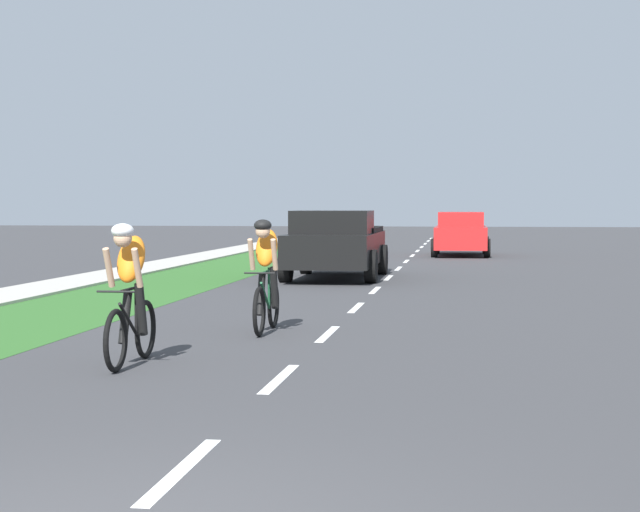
# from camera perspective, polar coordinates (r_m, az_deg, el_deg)

# --- Properties ---
(ground_plane) EXTENTS (120.00, 120.00, 0.00)m
(ground_plane) POSITION_cam_1_polar(r_m,az_deg,el_deg) (25.30, 3.70, -1.23)
(ground_plane) COLOR #38383A
(grass_verge) EXTENTS (2.78, 70.00, 0.01)m
(grass_verge) POSITION_cam_1_polar(r_m,az_deg,el_deg) (26.11, -6.87, -1.11)
(grass_verge) COLOR #2D6026
(grass_verge) RESTS_ON ground_plane
(sidewalk_concrete) EXTENTS (1.49, 70.00, 0.10)m
(sidewalk_concrete) POSITION_cam_1_polar(r_m,az_deg,el_deg) (26.73, -11.30, -1.06)
(sidewalk_concrete) COLOR #B2ADA3
(sidewalk_concrete) RESTS_ON ground_plane
(lane_markings_center) EXTENTS (0.12, 54.07, 0.01)m
(lane_markings_center) POSITION_cam_1_polar(r_m,az_deg,el_deg) (29.29, 4.29, -0.68)
(lane_markings_center) COLOR white
(lane_markings_center) RESTS_ON ground_plane
(cyclist_lead) EXTENTS (0.42, 1.72, 1.58)m
(cyclist_lead) POSITION_cam_1_polar(r_m,az_deg,el_deg) (11.78, -10.28, -1.96)
(cyclist_lead) COLOR black
(cyclist_lead) RESTS_ON ground_plane
(cyclist_trailing) EXTENTS (0.42, 1.72, 1.58)m
(cyclist_trailing) POSITION_cam_1_polar(r_m,az_deg,el_deg) (14.61, -2.95, -1.00)
(cyclist_trailing) COLOR black
(cyclist_trailing) RESTS_ON ground_plane
(pickup_black) EXTENTS (2.22, 5.10, 1.64)m
(pickup_black) POSITION_cam_1_polar(r_m,az_deg,el_deg) (25.23, 0.86, 0.64)
(pickup_black) COLOR black
(pickup_black) RESTS_ON ground_plane
(sedan_red) EXTENTS (1.98, 4.30, 1.52)m
(sedan_red) POSITION_cam_1_polar(r_m,az_deg,el_deg) (36.95, 7.66, 1.22)
(sedan_red) COLOR red
(sedan_red) RESTS_ON ground_plane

